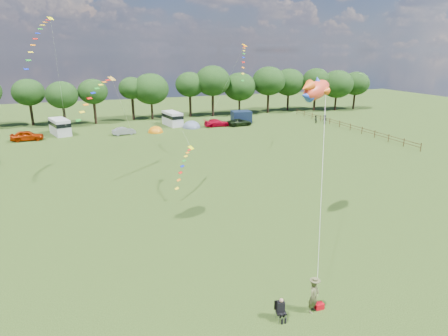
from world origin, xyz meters
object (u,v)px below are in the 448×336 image
object	(u,v)px
car_c	(217,123)
tent_orange	(156,132)
car_a	(27,136)
tent_greyblue	(192,127)
campervan_c	(172,118)
kite_flyer	(314,296)
fish_kite	(315,90)
campervan_b	(60,126)
camp_chair	(281,306)
walker_b	(325,119)
car_d	(240,122)
car_b	(124,131)
walker_a	(315,119)

from	to	relation	value
car_c	tent_orange	bearing A→B (deg)	98.07
car_a	tent_orange	size ratio (longest dim) A/B	1.67
tent_greyblue	campervan_c	bearing A→B (deg)	131.43
kite_flyer	fish_kite	distance (m)	14.07
car_a	kite_flyer	size ratio (longest dim) A/B	2.50
campervan_b	campervan_c	size ratio (longest dim) A/B	1.05
camp_chair	car_a	bearing A→B (deg)	121.57
fish_kite	car_c	bearing A→B (deg)	53.60
car_a	kite_flyer	bearing A→B (deg)	-157.30
camp_chair	walker_b	bearing A→B (deg)	65.30
camp_chair	walker_b	size ratio (longest dim) A/B	0.73
fish_kite	car_d	bearing A→B (deg)	47.65
car_a	kite_flyer	distance (m)	52.29
campervan_b	tent_orange	size ratio (longest dim) A/B	2.02
tent_greyblue	walker_b	bearing A→B (deg)	-11.82
campervan_c	camp_chair	xyz separation A→B (m)	(-5.81, -52.97, -0.59)
campervan_c	car_d	bearing A→B (deg)	-121.79
tent_orange	fish_kite	bearing A→B (deg)	-82.58
campervan_c	camp_chair	size ratio (longest dim) A/B	4.30
car_b	car_c	xyz separation A→B (m)	(16.47, 1.52, 0.05)
walker_b	car_a	bearing A→B (deg)	-7.28
car_a	car_d	distance (m)	34.95
fish_kite	walker_b	world-z (taller)	fish_kite
car_b	walker_b	distance (m)	36.31
car_d	walker_b	world-z (taller)	walker_b
car_c	tent_orange	xyz separation A→B (m)	(-11.29, -1.28, -0.64)
kite_flyer	walker_b	bearing A→B (deg)	28.89
car_d	tent_greyblue	world-z (taller)	car_d
kite_flyer	walker_a	size ratio (longest dim) A/B	1.29
camp_chair	walker_b	distance (m)	55.51
tent_orange	walker_a	bearing A→B (deg)	-3.49
car_d	campervan_c	bearing A→B (deg)	65.49
car_c	fish_kite	world-z (taller)	fish_kite
tent_orange	camp_chair	bearing A→B (deg)	-92.18
kite_flyer	camp_chair	xyz separation A→B (m)	(-1.89, 0.07, -0.19)
tent_greyblue	walker_b	xyz separation A→B (m)	(24.26, -5.08, 0.85)
car_d	tent_orange	size ratio (longest dim) A/B	1.64
tent_greyblue	walker_a	bearing A→B (deg)	-8.98
car_c	fish_kite	bearing A→B (deg)	172.85
tent_greyblue	car_a	bearing A→B (deg)	-176.92
car_b	campervan_b	xyz separation A→B (m)	(-9.75, 3.66, 0.78)
car_d	tent_orange	world-z (taller)	car_d
walker_b	car_b	bearing A→B (deg)	-7.87
car_c	campervan_c	size ratio (longest dim) A/B	0.81
tent_orange	walker_a	world-z (taller)	walker_a
tent_orange	walker_a	size ratio (longest dim) A/B	1.93
campervan_c	tent_greyblue	xyz separation A→B (m)	(2.76, -3.13, -1.32)
car_c	campervan_c	bearing A→B (deg)	64.85
campervan_b	kite_flyer	size ratio (longest dim) A/B	3.03
campervan_b	kite_flyer	xyz separation A→B (m)	(15.00, -51.50, -0.44)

